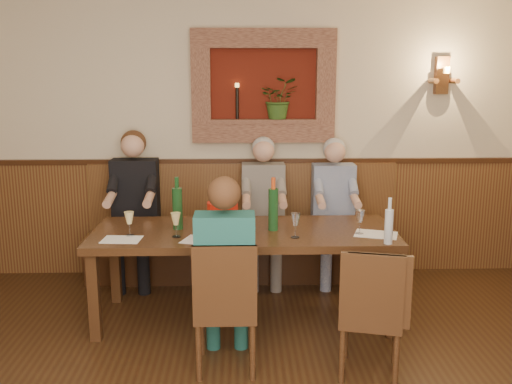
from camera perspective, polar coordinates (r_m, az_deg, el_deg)
The scene contains 28 objects.
room_shell at distance 2.54m, azimuth -1.06°, elevation 9.48°, with size 6.04×6.04×2.82m.
wainscoting at distance 2.91m, azimuth -0.96°, elevation -17.08°, with size 6.02×6.02×1.15m.
wall_niche at distance 5.49m, azimuth 1.18°, elevation 10.07°, with size 1.36×0.30×1.06m.
wall_sconce at distance 5.80m, azimuth 18.13°, elevation 10.94°, with size 0.25×0.20×0.35m.
dining_table at distance 4.58m, azimuth -1.24°, elevation -4.73°, with size 2.40×0.90×0.75m.
bench at distance 5.59m, azimuth -1.29°, elevation -5.32°, with size 3.00×0.45×1.11m.
chair_near_left at distance 3.98m, azimuth -3.02°, elevation -13.74°, with size 0.41×0.41×0.93m.
chair_near_right at distance 3.98m, azimuth 11.32°, elevation -14.13°, with size 0.48×0.48×0.90m.
person_bench_left at distance 5.50m, azimuth -12.01°, elevation -2.90°, with size 0.43×0.53×1.45m.
person_bench_mid at distance 5.42m, azimuth 0.75°, elevation -3.16°, with size 0.41×0.50×1.39m.
person_bench_right at distance 5.49m, azimuth 7.78°, elevation -3.14°, with size 0.40×0.49×1.38m.
person_chair_front at distance 3.89m, azimuth -3.05°, elevation -9.77°, with size 0.39×0.48×1.35m.
spittoon_bucket at distance 4.37m, azimuth -3.35°, elevation -2.73°, with size 0.24×0.24×0.27m, color red.
wine_bottle_green_a at distance 4.52m, azimuth 1.73°, elevation -1.65°, with size 0.10×0.10×0.43m.
wine_bottle_green_b at distance 4.60m, azimuth -7.86°, elevation -1.54°, with size 0.08×0.08×0.42m.
water_bottle at distance 4.29m, azimuth 13.14°, elevation -3.27°, with size 0.08×0.08×0.35m.
tasting_sheet_a at distance 4.43m, azimuth -13.29°, elevation -4.64°, with size 0.29×0.21×0.00m, color white.
tasting_sheet_b at distance 4.37m, azimuth -2.24°, elevation -4.52°, with size 0.29×0.21×0.00m, color white.
tasting_sheet_c at distance 4.54m, azimuth 11.92°, elevation -4.15°, with size 0.32×0.23×0.00m, color white.
tasting_sheet_d at distance 4.30m, azimuth -5.22°, elevation -4.85°, with size 0.31×0.22×0.00m, color white.
wine_glass_0 at distance 4.22m, azimuth -4.08°, elevation -3.84°, with size 0.08×0.08×0.19m, color #E7D68A, non-canonical shape.
wine_glass_1 at distance 4.68m, azimuth -4.18°, elevation -2.24°, with size 0.08×0.08×0.19m, color white, non-canonical shape.
wine_glass_2 at distance 4.35m, azimuth 3.95°, elevation -3.36°, with size 0.08×0.08×0.19m, color white, non-canonical shape.
wine_glass_3 at distance 4.49m, azimuth -12.54°, elevation -3.13°, with size 0.08×0.08×0.19m, color #E7D68A, non-canonical shape.
wine_glass_4 at distance 4.65m, azimuth 1.71°, elevation -2.31°, with size 0.08×0.08×0.19m, color #E7D68A, non-canonical shape.
wine_glass_5 at distance 4.40m, azimuth -2.48°, elevation -3.15°, with size 0.08×0.08×0.19m, color #E7D68A, non-canonical shape.
wine_glass_6 at distance 4.50m, azimuth 10.33°, elevation -2.98°, with size 0.08×0.08×0.19m, color white, non-canonical shape.
wine_glass_7 at distance 4.39m, azimuth -8.01°, elevation -3.28°, with size 0.08×0.08×0.19m, color #E7D68A, non-canonical shape.
Camera 1 is at (-0.02, -2.54, 2.01)m, focal length 40.00 mm.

